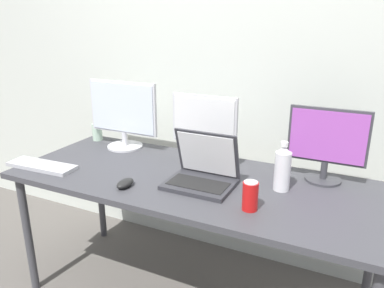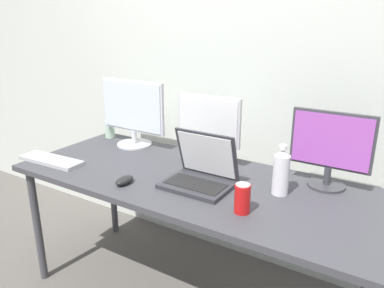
{
  "view_description": "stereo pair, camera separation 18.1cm",
  "coord_description": "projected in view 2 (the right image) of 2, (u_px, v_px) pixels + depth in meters",
  "views": [
    {
      "loc": [
        0.75,
        -1.55,
        1.49
      ],
      "look_at": [
        0.0,
        0.0,
        0.92
      ],
      "focal_mm": 35.0,
      "sensor_mm": 36.0,
      "label": 1
    },
    {
      "loc": [
        0.91,
        -1.46,
        1.49
      ],
      "look_at": [
        0.0,
        0.0,
        0.92
      ],
      "focal_mm": 35.0,
      "sensor_mm": 36.0,
      "label": 2
    }
  ],
  "objects": [
    {
      "name": "monitor_left",
      "position": [
        133.0,
        112.0,
        2.29
      ],
      "size": [
        0.46,
        0.22,
        0.41
      ],
      "color": "silver",
      "rests_on": "work_desk"
    },
    {
      "name": "keyboard_main",
      "position": [
        51.0,
        160.0,
        2.08
      ],
      "size": [
        0.4,
        0.14,
        0.02
      ],
      "primitive_type": "cube",
      "rotation": [
        0.0,
        0.0,
        0.05
      ],
      "color": "#B2B2B7",
      "rests_on": "work_desk"
    },
    {
      "name": "laptop_silver",
      "position": [
        201.0,
        173.0,
        1.78
      ],
      "size": [
        0.32,
        0.25,
        0.26
      ],
      "color": "#2D2D33",
      "rests_on": "work_desk"
    },
    {
      "name": "monitor_center",
      "position": [
        208.0,
        128.0,
        2.01
      ],
      "size": [
        0.37,
        0.19,
        0.38
      ],
      "color": "silver",
      "rests_on": "work_desk"
    },
    {
      "name": "work_desk",
      "position": [
        192.0,
        189.0,
        1.89
      ],
      "size": [
        1.85,
        0.75,
        0.74
      ],
      "color": "#424247",
      "rests_on": "ground"
    },
    {
      "name": "soda_can_near_keyboard",
      "position": [
        242.0,
        198.0,
        1.52
      ],
      "size": [
        0.07,
        0.07,
        0.13
      ],
      "color": "red",
      "rests_on": "work_desk"
    },
    {
      "name": "wall_back",
      "position": [
        246.0,
        55.0,
        2.17
      ],
      "size": [
        7.0,
        0.08,
        2.6
      ],
      "primitive_type": "cube",
      "color": "silver",
      "rests_on": "ground"
    },
    {
      "name": "mouse_by_keyboard",
      "position": [
        124.0,
        180.0,
        1.8
      ],
      "size": [
        0.06,
        0.11,
        0.04
      ],
      "primitive_type": "ellipsoid",
      "rotation": [
        0.0,
        0.0,
        0.0
      ],
      "color": "black",
      "rests_on": "work_desk"
    },
    {
      "name": "water_bottle",
      "position": [
        281.0,
        172.0,
        1.67
      ],
      "size": [
        0.07,
        0.07,
        0.23
      ],
      "color": "silver",
      "rests_on": "work_desk"
    },
    {
      "name": "bamboo_vase",
      "position": [
        110.0,
        128.0,
        2.5
      ],
      "size": [
        0.06,
        0.06,
        0.3
      ],
      "color": "#B2D1B7",
      "rests_on": "work_desk"
    },
    {
      "name": "monitor_right",
      "position": [
        331.0,
        147.0,
        1.72
      ],
      "size": [
        0.37,
        0.17,
        0.36
      ],
      "color": "#38383D",
      "rests_on": "work_desk"
    }
  ]
}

